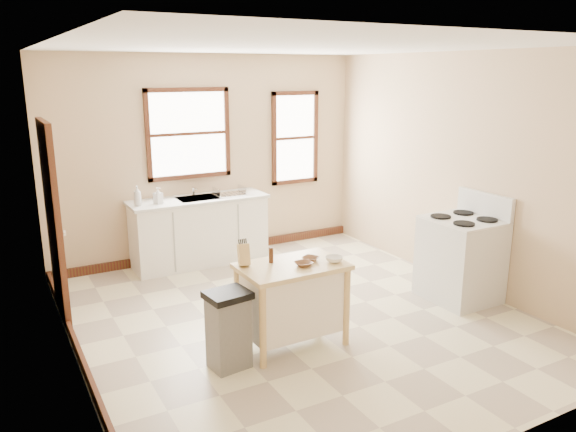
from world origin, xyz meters
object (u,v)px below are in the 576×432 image
at_px(bowl_b, 311,259).
at_px(knife_block, 244,255).
at_px(soap_bottle_a, 137,196).
at_px(dish_rack, 229,192).
at_px(trash_bin, 229,330).
at_px(kitchen_island, 292,305).
at_px(bowl_a, 304,264).
at_px(gas_stove, 461,248).
at_px(bowl_c, 334,259).
at_px(soap_bottle_b, 158,196).
at_px(pepper_grinder, 271,255).

bearing_deg(bowl_b, knife_block, 163.84).
distance_m(soap_bottle_a, dish_rack, 1.26).
distance_m(soap_bottle_a, trash_bin, 2.81).
distance_m(kitchen_island, knife_block, 0.68).
relative_size(bowl_a, gas_stove, 0.13).
xyz_separation_m(soap_bottle_a, bowl_c, (1.15, -2.75, -0.21)).
distance_m(bowl_a, trash_bin, 0.91).
relative_size(soap_bottle_b, trash_bin, 0.29).
relative_size(knife_block, bowl_c, 1.20).
relative_size(dish_rack, bowl_b, 2.61).
bearing_deg(trash_bin, soap_bottle_b, 78.97).
bearing_deg(gas_stove, bowl_c, -174.45).
height_order(knife_block, gas_stove, gas_stove).
height_order(kitchen_island, bowl_b, bowl_b).
relative_size(soap_bottle_a, bowl_a, 1.60).
bearing_deg(bowl_a, soap_bottle_b, 101.97).
xyz_separation_m(bowl_a, gas_stove, (2.17, 0.14, -0.22)).
height_order(dish_rack, bowl_a, dish_rack).
distance_m(kitchen_island, bowl_a, 0.44).
xyz_separation_m(soap_bottle_b, trash_bin, (-0.20, -2.72, -0.66)).
xyz_separation_m(kitchen_island, bowl_c, (0.38, -0.14, 0.43)).
bearing_deg(bowl_a, soap_bottle_a, 107.19).
height_order(bowl_a, bowl_b, bowl_a).
height_order(soap_bottle_b, gas_stove, gas_stove).
distance_m(knife_block, bowl_b, 0.65).
bearing_deg(trash_bin, bowl_c, -8.13).
relative_size(kitchen_island, gas_stove, 0.81).
distance_m(dish_rack, bowl_c, 2.77).
bearing_deg(trash_bin, kitchen_island, 2.13).
xyz_separation_m(soap_bottle_b, knife_block, (0.09, -2.43, -0.11)).
bearing_deg(kitchen_island, dish_rack, 78.98).
xyz_separation_m(bowl_c, gas_stove, (1.86, 0.18, -0.23)).
xyz_separation_m(dish_rack, bowl_c, (-0.11, -2.77, -0.13)).
height_order(soap_bottle_a, bowl_c, soap_bottle_a).
xyz_separation_m(soap_bottle_b, bowl_b, (0.71, -2.61, -0.19)).
height_order(pepper_grinder, trash_bin, pepper_grinder).
relative_size(soap_bottle_b, kitchen_island, 0.21).
bearing_deg(kitchen_island, gas_stove, 0.76).
xyz_separation_m(trash_bin, gas_stove, (2.95, 0.16, 0.25)).
distance_m(dish_rack, pepper_grinder, 2.58).
bearing_deg(soap_bottle_b, bowl_a, -101.84).
distance_m(bowl_a, bowl_c, 0.31).
height_order(soap_bottle_a, kitchen_island, soap_bottle_a).
bearing_deg(bowl_a, gas_stove, 3.64).
distance_m(knife_block, trash_bin, 0.69).
bearing_deg(bowl_a, trash_bin, -178.73).
relative_size(bowl_c, gas_stove, 0.14).
bearing_deg(bowl_a, bowl_c, -7.80).
distance_m(dish_rack, knife_block, 2.61).
bearing_deg(bowl_b, gas_stove, 1.15).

